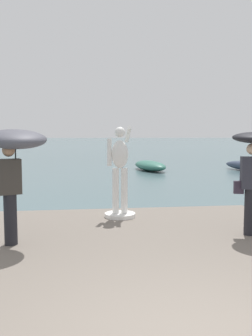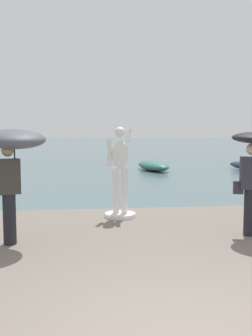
{
  "view_description": "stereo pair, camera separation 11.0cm",
  "coord_description": "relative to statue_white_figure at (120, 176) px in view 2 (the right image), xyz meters",
  "views": [
    {
      "loc": [
        -1.0,
        -2.79,
        2.3
      ],
      "look_at": [
        0.0,
        5.13,
        1.55
      ],
      "focal_mm": 38.57,
      "sensor_mm": 36.0,
      "label": 1
    },
    {
      "loc": [
        -0.89,
        -2.8,
        2.3
      ],
      "look_at": [
        0.0,
        5.13,
        1.55
      ],
      "focal_mm": 38.57,
      "sensor_mm": 36.0,
      "label": 2
    }
  ],
  "objects": [
    {
      "name": "ground_plane",
      "position": [
        0.11,
        34.66,
        -1.34
      ],
      "size": [
        400.0,
        400.0,
        0.0
      ],
      "primitive_type": "plane",
      "color": "#4C666B"
    },
    {
      "name": "pier",
      "position": [
        0.11,
        -3.69,
        -1.14
      ],
      "size": [
        6.59,
        9.29,
        0.4
      ],
      "primitive_type": "cube",
      "color": "#70665B",
      "rests_on": "ground"
    },
    {
      "name": "statue_white_figure",
      "position": [
        0.0,
        0.0,
        0.0
      ],
      "size": [
        0.71,
        0.92,
        2.1
      ],
      "color": "white",
      "rests_on": "pier"
    },
    {
      "name": "onlooker_left",
      "position": [
        -2.02,
        -1.79,
        0.67
      ],
      "size": [
        1.37,
        1.39,
        2.04
      ],
      "color": "black",
      "rests_on": "pier"
    },
    {
      "name": "boat_far",
      "position": [
        3.48,
        14.34,
        -1.03
      ],
      "size": [
        2.15,
        3.98,
        0.62
      ],
      "color": "#336B5B",
      "rests_on": "ground"
    }
  ]
}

